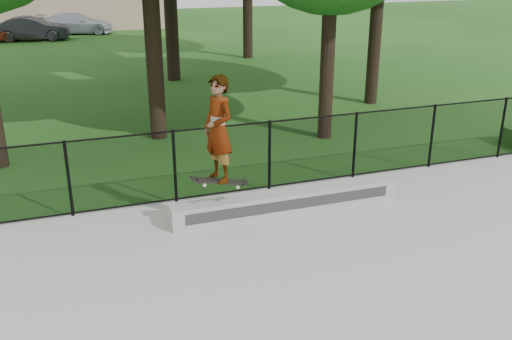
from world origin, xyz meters
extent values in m
cube|color=#B2B2AD|center=(-0.08, 4.70, 0.27)|extent=(4.55, 0.40, 0.42)
imported|color=black|center=(-4.96, 31.83, 0.68)|extent=(3.92, 1.95, 1.37)
imported|color=#9CA8B0|center=(-2.35, 34.11, 0.64)|extent=(4.35, 2.55, 1.29)
cube|color=black|center=(-1.50, 4.42, 0.99)|extent=(0.83, 0.23, 0.20)
imported|color=#A0C8D3|center=(-1.50, 4.42, 1.94)|extent=(0.64, 0.78, 1.85)
cylinder|color=black|center=(-4.00, 5.90, 0.81)|extent=(0.06, 0.06, 1.50)
cylinder|color=black|center=(-2.00, 5.90, 0.81)|extent=(0.06, 0.06, 1.50)
cylinder|color=black|center=(0.00, 5.90, 0.81)|extent=(0.06, 0.06, 1.50)
cylinder|color=black|center=(2.00, 5.90, 0.81)|extent=(0.06, 0.06, 1.50)
cylinder|color=black|center=(4.00, 5.90, 0.81)|extent=(0.06, 0.06, 1.50)
cylinder|color=black|center=(6.00, 5.90, 0.81)|extent=(0.06, 0.06, 1.50)
cylinder|color=black|center=(0.00, 5.90, 1.53)|extent=(16.00, 0.04, 0.04)
cylinder|color=black|center=(0.00, 5.90, 0.11)|extent=(16.00, 0.04, 0.04)
cube|color=black|center=(0.00, 5.90, 0.81)|extent=(16.00, 0.01, 1.50)
cylinder|color=black|center=(-1.50, 10.50, 2.65)|extent=(0.44, 0.44, 5.30)
cylinder|color=black|center=(2.80, 9.00, 2.23)|extent=(0.44, 0.44, 4.47)
cylinder|color=black|center=(6.00, 12.00, 2.60)|extent=(0.44, 0.44, 5.20)
cylinder|color=black|center=(0.50, 18.00, 2.85)|extent=(0.44, 0.44, 5.71)
cylinder|color=black|center=(5.00, 22.00, 2.39)|extent=(0.44, 0.44, 4.78)
camera|label=1|loc=(-4.01, -4.55, 4.71)|focal=40.00mm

